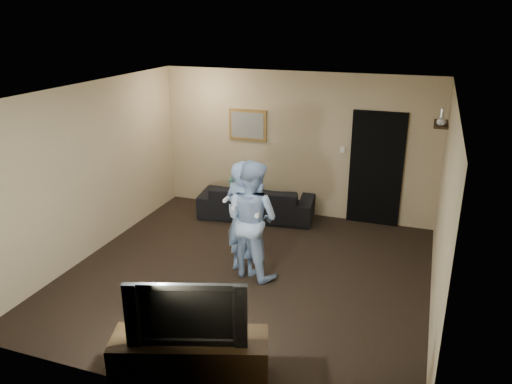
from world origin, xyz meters
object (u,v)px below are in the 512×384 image
at_px(television, 188,309).
at_px(sofa, 257,201).
at_px(tv_console, 191,361).
at_px(wii_player_right, 252,219).
at_px(wii_player_left, 243,218).

bearing_deg(television, sofa, 82.47).
relative_size(sofa, tv_console, 1.33).
bearing_deg(wii_player_right, television, -85.46).
relative_size(sofa, wii_player_right, 1.22).
bearing_deg(tv_console, television, 161.75).
bearing_deg(television, tv_console, -18.25).
distance_m(sofa, television, 4.44).
distance_m(television, wii_player_right, 2.32).
xyz_separation_m(sofa, tv_console, (0.82, -4.32, -0.05)).
bearing_deg(television, wii_player_left, 79.61).
bearing_deg(wii_player_right, sofa, 107.52).
bearing_deg(wii_player_left, television, -82.13).
height_order(sofa, wii_player_left, wii_player_left).
xyz_separation_m(wii_player_left, wii_player_right, (0.14, -0.04, 0.02)).
height_order(tv_console, wii_player_left, wii_player_left).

